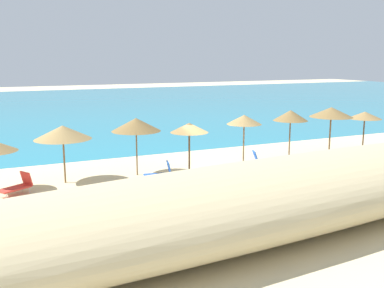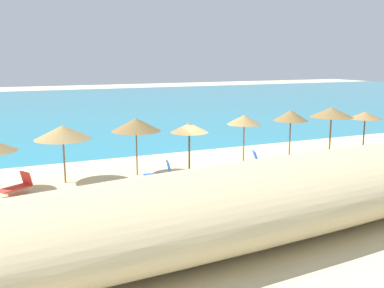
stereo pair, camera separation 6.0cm
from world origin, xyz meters
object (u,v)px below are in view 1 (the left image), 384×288
(beach_umbrella_4, at_px, (244,120))
(beach_umbrella_6, at_px, (331,112))
(beach_umbrella_2, at_px, (136,125))
(beach_umbrella_1, at_px, (63,132))
(beach_umbrella_5, at_px, (291,116))
(lounge_chair_1, at_px, (247,163))
(lounge_chair_0, at_px, (161,173))
(lounge_chair_2, at_px, (18,186))
(beach_ball, at_px, (348,160))
(cooler_box, at_px, (311,162))
(beach_umbrella_3, at_px, (189,128))
(beach_umbrella_7, at_px, (365,115))

(beach_umbrella_4, xyz_separation_m, beach_umbrella_6, (6.46, 0.33, 0.06))
(beach_umbrella_6, bearing_deg, beach_umbrella_2, 179.28)
(beach_umbrella_1, height_order, beach_umbrella_5, beach_umbrella_5)
(lounge_chair_1, bearing_deg, lounge_chair_0, 106.91)
(lounge_chair_2, relative_size, beach_ball, 4.04)
(beach_umbrella_4, height_order, beach_ball, beach_umbrella_4)
(beach_umbrella_5, bearing_deg, cooler_box, -80.50)
(beach_umbrella_3, bearing_deg, beach_umbrella_2, 171.78)
(beach_umbrella_2, relative_size, beach_umbrella_4, 1.04)
(beach_umbrella_7, bearing_deg, beach_umbrella_2, 179.91)
(beach_umbrella_3, relative_size, lounge_chair_1, 1.53)
(beach_umbrella_3, distance_m, lounge_chair_0, 3.08)
(beach_umbrella_3, bearing_deg, beach_ball, -13.11)
(beach_umbrella_1, distance_m, beach_umbrella_2, 3.61)
(beach_umbrella_4, distance_m, lounge_chair_0, 5.89)
(lounge_chair_0, height_order, cooler_box, lounge_chair_0)
(beach_umbrella_2, xyz_separation_m, beach_umbrella_6, (12.51, -0.16, 0.02))
(beach_umbrella_3, bearing_deg, beach_umbrella_4, -1.60)
(beach_umbrella_6, relative_size, cooler_box, 6.53)
(beach_umbrella_7, bearing_deg, beach_umbrella_1, 179.75)
(cooler_box, bearing_deg, lounge_chair_2, 176.52)
(beach_umbrella_4, height_order, cooler_box, beach_umbrella_4)
(beach_umbrella_1, height_order, beach_umbrella_2, beach_umbrella_2)
(beach_umbrella_5, distance_m, lounge_chair_0, 8.99)
(beach_umbrella_6, bearing_deg, beach_ball, -106.77)
(lounge_chair_2, bearing_deg, beach_umbrella_7, -117.76)
(beach_umbrella_3, height_order, beach_ball, beach_umbrella_3)
(cooler_box, bearing_deg, lounge_chair_1, 177.98)
(beach_umbrella_6, bearing_deg, beach_umbrella_5, -177.07)
(lounge_chair_0, bearing_deg, beach_umbrella_1, 82.44)
(beach_umbrella_1, distance_m, beach_umbrella_4, 9.68)
(beach_umbrella_1, xyz_separation_m, lounge_chair_0, (4.30, -1.65, -2.07))
(beach_umbrella_1, height_order, cooler_box, beach_umbrella_1)
(beach_ball, height_order, cooler_box, beach_ball)
(lounge_chair_1, bearing_deg, lounge_chair_2, 105.75)
(beach_umbrella_2, relative_size, lounge_chair_0, 2.04)
(lounge_chair_0, xyz_separation_m, lounge_chair_2, (-6.51, 0.55, 0.01))
(lounge_chair_0, relative_size, lounge_chair_2, 0.93)
(beach_umbrella_5, xyz_separation_m, beach_umbrella_7, (6.14, 0.30, -0.35))
(beach_umbrella_1, height_order, lounge_chair_2, beach_umbrella_1)
(beach_umbrella_7, relative_size, lounge_chair_1, 1.48)
(beach_umbrella_7, xyz_separation_m, lounge_chair_0, (-14.76, -1.57, -1.87))
(beach_umbrella_2, bearing_deg, beach_umbrella_1, 179.07)
(beach_umbrella_5, bearing_deg, beach_umbrella_2, 178.02)
(beach_umbrella_6, height_order, beach_ball, beach_umbrella_6)
(beach_umbrella_7, bearing_deg, lounge_chair_0, -173.93)
(beach_umbrella_1, relative_size, lounge_chair_1, 1.65)
(beach_ball, bearing_deg, beach_umbrella_3, 166.89)
(beach_umbrella_3, distance_m, lounge_chair_1, 3.56)
(beach_umbrella_4, height_order, lounge_chair_1, beach_umbrella_4)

